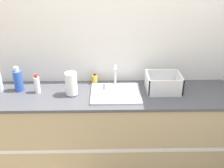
# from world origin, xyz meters

# --- Properties ---
(wall_back) EXTENTS (4.89, 0.06, 2.60)m
(wall_back) POSITION_xyz_m (0.00, 0.61, 1.30)
(wall_back) COLOR silver
(wall_back) RESTS_ON ground_plane
(counter_cabinet) EXTENTS (2.51, 0.60, 0.93)m
(counter_cabinet) POSITION_xyz_m (0.00, 0.29, 0.46)
(counter_cabinet) COLOR tan
(counter_cabinet) RESTS_ON ground_plane
(sink) EXTENTS (0.48, 0.42, 0.24)m
(sink) POSITION_xyz_m (0.06, 0.28, 0.94)
(sink) COLOR silver
(sink) RESTS_ON counter_cabinet
(paper_towel_roll) EXTENTS (0.11, 0.11, 0.24)m
(paper_towel_roll) POSITION_xyz_m (-0.37, 0.27, 1.05)
(paper_towel_roll) COLOR #4C4C51
(paper_towel_roll) RESTS_ON counter_cabinet
(dish_rack) EXTENTS (0.34, 0.28, 0.18)m
(dish_rack) POSITION_xyz_m (0.54, 0.35, 0.99)
(dish_rack) COLOR white
(dish_rack) RESTS_ON counter_cabinet
(bottle_white_spray) EXTENTS (0.06, 0.06, 0.20)m
(bottle_white_spray) POSITION_xyz_m (-0.71, 0.33, 1.01)
(bottle_white_spray) COLOR white
(bottle_white_spray) RESTS_ON counter_cabinet
(bottle_blue) EXTENTS (0.09, 0.09, 0.26)m
(bottle_blue) POSITION_xyz_m (-0.91, 0.37, 1.04)
(bottle_blue) COLOR #2D56B7
(bottle_blue) RESTS_ON counter_cabinet
(soap_dispenser) EXTENTS (0.06, 0.06, 0.11)m
(soap_dispenser) POSITION_xyz_m (-0.15, 0.52, 0.97)
(soap_dispenser) COLOR gold
(soap_dispenser) RESTS_ON counter_cabinet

